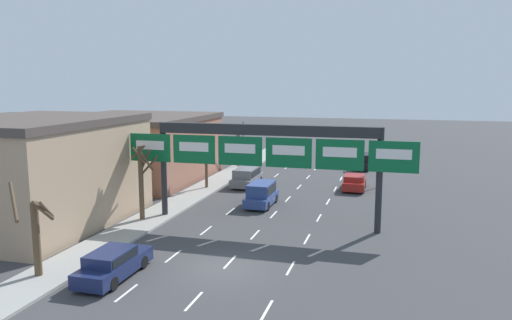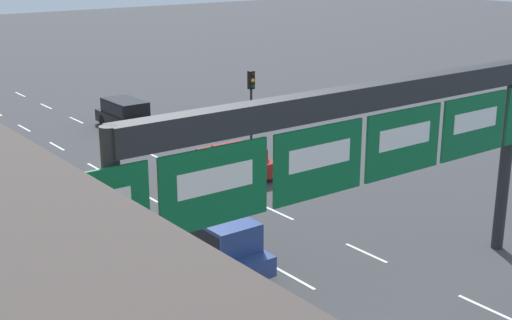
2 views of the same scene
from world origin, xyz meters
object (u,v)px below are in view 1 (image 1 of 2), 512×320
Objects in this scene: sign_gantry at (265,145)px; tree_bare_second at (207,161)px; car_navy at (113,263)px; suv_grey at (247,176)px; suv_blue at (261,193)px; tree_bare_furthest at (142,177)px; suv_black at (361,160)px; tree_bare_closest at (35,232)px; car_red at (354,182)px; tree_bare_third at (239,145)px; traffic_light_near_gantry at (380,152)px.

tree_bare_second is (-7.78, 9.51, -2.85)m from sign_gantry.
suv_grey is (0.06, 22.80, 0.17)m from car_navy.
suv_blue is 0.85× the size of tree_bare_furthest.
tree_bare_furthest reaches higher than suv_black.
sign_gantry is 6.74m from suv_blue.
suv_blue is at bearing 68.08° from tree_bare_closest.
suv_black is (-0.13, 11.20, 0.22)m from car_red.
suv_black is at bearing 11.74° from tree_bare_third.
tree_bare_second is (-6.25, 4.65, 1.57)m from suv_blue.
tree_bare_closest is at bearing -89.74° from tree_bare_third.
sign_gantry is at bearing 66.40° from car_navy.
suv_grey is 4.12m from tree_bare_second.
tree_bare_third is 22.56m from tree_bare_furthest.
car_navy is 20.82m from tree_bare_second.
suv_black is at bearing 62.53° from tree_bare_furthest.
tree_bare_third reaches higher than tree_bare_second.
tree_bare_furthest reaches higher than suv_grey.
suv_black is 10.06m from traffic_light_near_gantry.
traffic_light_near_gantry reaches higher than suv_grey.
suv_black is (9.59, 12.13, 0.01)m from suv_grey.
tree_bare_closest is at bearing -91.48° from tree_bare_second.
suv_grey is 24.14m from tree_bare_closest.
car_navy is at bearing -112.39° from car_red.
tree_bare_third is at bearing 113.15° from suv_blue.
car_navy is at bearing -81.79° from tree_bare_second.
sign_gantry is 4.48× the size of suv_black.
sign_gantry reaches higher than car_navy.
traffic_light_near_gantry is (8.56, 9.49, 2.21)m from suv_blue.
tree_bare_furthest reaches higher than tree_bare_closest.
suv_blue is 10.19m from car_red.
tree_bare_third is at bearing 93.49° from tree_bare_second.
suv_blue is 0.90× the size of car_navy.
suv_black is 13.70m from tree_bare_third.
traffic_light_near_gantry is 0.97× the size of tree_bare_second.
tree_bare_third reaches higher than car_navy.
traffic_light_near_gantry is (11.85, 25.38, 2.45)m from car_navy.
suv_grey is at bearing -167.66° from traffic_light_near_gantry.
traffic_light_near_gantry is at bearing 38.44° from car_red.
tree_bare_furthest is (-3.57, -13.19, 2.13)m from suv_grey.
tree_bare_second reaches higher than suv_blue.
suv_black is at bearing 90.65° from car_red.
suv_blue is at bearing -64.99° from suv_grey.
tree_bare_second reaches higher than tree_bare_closest.
tree_bare_closest is at bearing -98.54° from suv_grey.
tree_bare_closest is at bearing -120.20° from traffic_light_near_gantry.
car_red is 0.92× the size of tree_bare_second.
tree_bare_second is at bearing 88.52° from tree_bare_closest.
tree_bare_furthest reaches higher than car_navy.
tree_bare_closest is (-8.33, -12.05, -3.05)m from sign_gantry.
tree_bare_closest is at bearing -90.05° from tree_bare_furthest.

